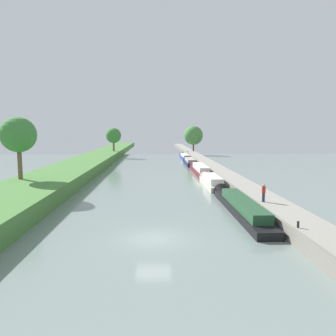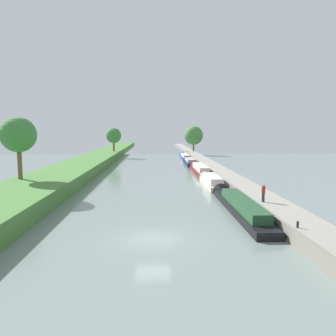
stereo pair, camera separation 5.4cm
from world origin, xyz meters
TOP-DOWN VIEW (x-y plane):
  - ground_plane at (0.00, 0.00)m, footprint 160.00×160.00m
  - right_towpath at (10.98, 0.00)m, footprint 3.10×260.00m
  - stone_quay at (9.30, 0.00)m, footprint 0.25×260.00m
  - narrowboat_black at (8.01, 7.39)m, footprint 1.94×16.90m
  - narrowboat_cream at (7.83, 21.65)m, footprint 1.98×10.97m
  - narrowboat_maroon at (8.01, 34.55)m, footprint 2.02×15.24m
  - narrowboat_navy at (7.78, 49.43)m, footprint 2.05×12.39m
  - narrowboat_blue at (8.08, 64.94)m, footprint 1.88×15.62m
  - tree_rightbank_midnear at (11.87, 76.89)m, footprint 5.72×5.72m
  - tree_leftbank_downstream at (-15.86, 16.90)m, footprint 4.16×4.16m
  - tree_leftbank_upstream at (-11.12, 67.68)m, footprint 4.15×4.15m
  - person_walking at (10.02, 6.62)m, footprint 0.34×0.34m
  - mooring_bollard_near at (9.73, -1.30)m, footprint 0.16×0.16m
  - mooring_bollard_far at (9.73, 72.41)m, footprint 0.16×0.16m

SIDE VIEW (x-z plane):
  - ground_plane at x=0.00m, z-range 0.00..0.00m
  - narrowboat_blue at x=8.08m, z-range -0.40..1.39m
  - right_towpath at x=10.98m, z-range 0.00..1.05m
  - stone_quay at x=9.30m, z-range 0.00..1.10m
  - narrowboat_navy at x=7.78m, z-range -0.42..1.58m
  - narrowboat_black at x=8.01m, z-range -0.43..1.61m
  - narrowboat_cream at x=7.83m, z-range -0.46..1.68m
  - narrowboat_maroon at x=8.01m, z-range -0.45..1.75m
  - mooring_bollard_near at x=9.73m, z-range 1.05..1.50m
  - mooring_bollard_far at x=9.73m, z-range 1.05..1.50m
  - person_walking at x=10.02m, z-range 1.09..2.75m
  - tree_rightbank_midnear at x=11.87m, z-range 2.03..9.73m
  - tree_leftbank_upstream at x=-11.12m, z-range 2.83..9.18m
  - tree_leftbank_downstream at x=-15.86m, z-range 3.30..10.65m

